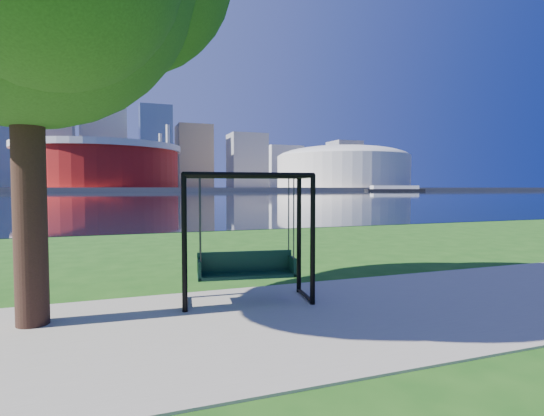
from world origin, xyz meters
TOP-DOWN VIEW (x-y plane):
  - ground at (0.00, 0.00)m, footprint 900.00×900.00m
  - path at (0.00, -0.50)m, footprint 120.00×4.00m
  - river at (0.00, 102.00)m, footprint 900.00×180.00m
  - far_bank at (0.00, 306.00)m, footprint 900.00×228.00m
  - stadium at (-10.00, 235.00)m, footprint 83.00×83.00m
  - arena at (135.00, 235.00)m, footprint 84.00×84.00m
  - skyline at (-4.27, 319.39)m, footprint 392.00×66.00m
  - swing at (-0.34, 0.63)m, footprint 2.19×1.19m
  - barge at (133.05, 178.05)m, footprint 30.81×16.12m

SIDE VIEW (x-z plane):
  - ground at x=0.00m, z-range 0.00..0.00m
  - river at x=0.00m, z-range 0.00..0.02m
  - path at x=0.00m, z-range 0.00..0.03m
  - far_bank at x=0.00m, z-range 0.00..2.00m
  - swing at x=-0.34m, z-range -0.04..2.10m
  - barge at x=133.05m, z-range -0.14..2.84m
  - stadium at x=-10.00m, z-range -1.77..30.23m
  - arena at x=135.00m, z-range 2.59..29.15m
  - skyline at x=-4.27m, z-range -12.36..84.14m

